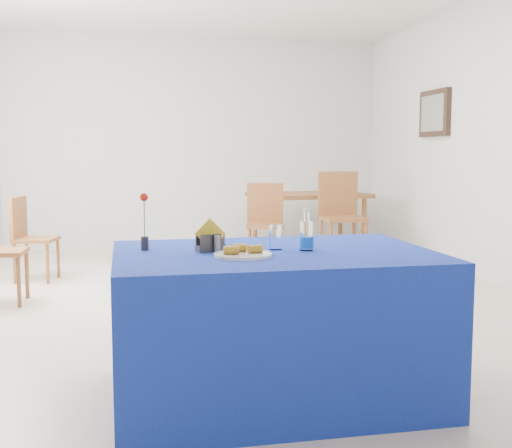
{
  "coord_description": "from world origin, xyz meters",
  "views": [
    {
      "loc": [
        -0.98,
        -5.12,
        1.25
      ],
      "look_at": [
        -0.36,
        -2.18,
        0.92
      ],
      "focal_mm": 45.0,
      "sensor_mm": 36.0,
      "label": 1
    }
  ],
  "objects": [
    {
      "name": "banana_pieces",
      "position": [
        -0.42,
        -2.12,
        0.8
      ],
      "size": [
        0.2,
        0.12,
        0.04
      ],
      "color": "yellow",
      "rests_on": "plate"
    },
    {
      "name": "napkin_holder",
      "position": [
        -0.55,
        -1.95,
        0.81
      ],
      "size": [
        0.16,
        0.11,
        0.17
      ],
      "color": "#3E3D43",
      "rests_on": "blue_table"
    },
    {
      "name": "oak_table",
      "position": [
        1.3,
        2.61,
        0.68
      ],
      "size": [
        1.48,
        1.02,
        0.76
      ],
      "color": "brown",
      "rests_on": "floor"
    },
    {
      "name": "pepper_shaker",
      "position": [
        -0.49,
        -1.91,
        0.8
      ],
      "size": [
        0.03,
        0.03,
        0.08
      ],
      "primitive_type": "cylinder",
      "color": "slate",
      "rests_on": "blue_table"
    },
    {
      "name": "chair_bg_left",
      "position": [
        0.58,
        1.87,
        0.53
      ],
      "size": [
        0.49,
        0.49,
        0.92
      ],
      "rotation": [
        0.0,
        0.0,
        -0.22
      ],
      "color": "brown",
      "rests_on": "floor"
    },
    {
      "name": "picture_frame",
      "position": [
        2.47,
        1.6,
        1.7
      ],
      "size": [
        0.06,
        0.64,
        0.52
      ],
      "primitive_type": "cube",
      "color": "black",
      "rests_on": "room_shell"
    },
    {
      "name": "water_bottle",
      "position": [
        -0.07,
        -2.0,
        0.83
      ],
      "size": [
        0.07,
        0.07,
        0.21
      ],
      "color": "white",
      "rests_on": "blue_table"
    },
    {
      "name": "room_shell",
      "position": [
        0.0,
        0.0,
        1.75
      ],
      "size": [
        7.0,
        7.0,
        7.0
      ],
      "color": "silver",
      "rests_on": "ground"
    },
    {
      "name": "floor",
      "position": [
        0.0,
        0.0,
        0.0
      ],
      "size": [
        7.0,
        7.0,
        0.0
      ],
      "primitive_type": "plane",
      "color": "beige",
      "rests_on": "ground"
    },
    {
      "name": "chair_bg_right",
      "position": [
        1.46,
        1.84,
        0.6
      ],
      "size": [
        0.48,
        0.48,
        1.04
      ],
      "rotation": [
        0.0,
        0.0,
        -0.03
      ],
      "color": "brown",
      "rests_on": "floor"
    },
    {
      "name": "chair_win_b",
      "position": [
        -1.9,
        1.43,
        0.48
      ],
      "size": [
        0.44,
        0.44,
        0.83
      ],
      "rotation": [
        0.0,
        0.0,
        1.35
      ],
      "color": "brown",
      "rests_on": "floor"
    },
    {
      "name": "rose_vase",
      "position": [
        -0.87,
        -1.84,
        0.89
      ],
      "size": [
        0.04,
        0.04,
        0.29
      ],
      "color": "#232327",
      "rests_on": "blue_table"
    },
    {
      "name": "plate",
      "position": [
        -0.42,
        -2.14,
        0.77
      ],
      "size": [
        0.28,
        0.28,
        0.01
      ],
      "primitive_type": "cylinder",
      "color": "silver",
      "rests_on": "blue_table"
    },
    {
      "name": "blue_table",
      "position": [
        -0.23,
        -2.0,
        0.38
      ],
      "size": [
        1.6,
        1.1,
        0.76
      ],
      "color": "navy",
      "rests_on": "floor"
    },
    {
      "name": "picture_art",
      "position": [
        2.44,
        1.6,
        1.7
      ],
      "size": [
        0.02,
        0.52,
        0.4
      ],
      "primitive_type": "cube",
      "color": "#998C66",
      "rests_on": "room_shell"
    },
    {
      "name": "drinking_glass",
      "position": [
        -0.21,
        -1.95,
        0.82
      ],
      "size": [
        0.07,
        0.07,
        0.13
      ],
      "primitive_type": "cylinder",
      "color": "white",
      "rests_on": "blue_table"
    },
    {
      "name": "salt_shaker",
      "position": [
        -0.52,
        -1.99,
        0.8
      ],
      "size": [
        0.03,
        0.03,
        0.08
      ],
      "primitive_type": "cylinder",
      "color": "slate",
      "rests_on": "blue_table"
    }
  ]
}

